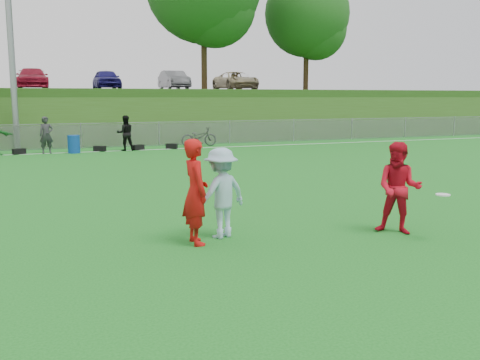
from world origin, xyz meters
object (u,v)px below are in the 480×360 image
player_red_center (399,188)px  recycling_bin (74,144)px  bicycle (199,137)px  player_red_left (196,192)px  player_blue (221,193)px  frisbee (443,195)px

player_red_center → recycling_bin: size_ratio=2.11×
bicycle → player_red_center: bearing=175.7°
player_red_left → player_blue: size_ratio=1.12×
player_red_center → player_red_left: bearing=-146.1°
player_red_left → recycling_bin: 16.92m
player_blue → recycling_bin: player_blue is taller
player_red_center → recycling_bin: bearing=149.1°
player_red_left → recycling_bin: player_red_left is taller
recycling_bin → player_red_left: bearing=-87.5°
player_red_left → recycling_bin: bearing=1.4°
player_red_left → frisbee: 4.40m
recycling_bin → bicycle: 6.53m
player_red_left → player_red_center: size_ratio=1.07×
player_red_center → bicycle: size_ratio=0.92×
player_red_left → player_blue: 0.62m
frisbee → bicycle: bearing=85.6°
player_red_left → frisbee: (4.15, -1.46, -0.08)m
player_red_left → player_blue: (0.56, 0.25, -0.10)m
player_blue → player_red_center: bearing=143.2°
frisbee → bicycle: size_ratio=0.13×
player_blue → frisbee: bearing=134.4°
player_blue → frisbee: player_blue is taller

